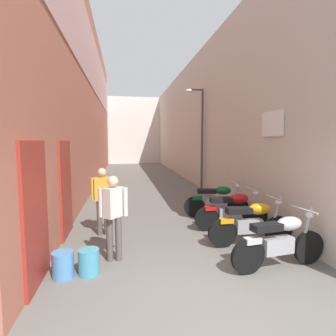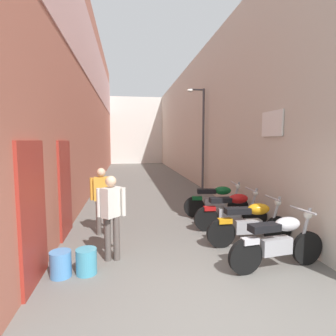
{
  "view_description": "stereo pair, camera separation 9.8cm",
  "coord_description": "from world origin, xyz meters",
  "px_view_note": "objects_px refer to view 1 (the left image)",
  "views": [
    {
      "loc": [
        -1.12,
        -3.04,
        2.2
      ],
      "look_at": [
        0.21,
        4.9,
        1.38
      ],
      "focal_mm": 28.96,
      "sensor_mm": 36.0,
      "label": 1
    },
    {
      "loc": [
        -1.03,
        -3.05,
        2.2
      ],
      "look_at": [
        0.21,
        4.9,
        1.38
      ],
      "focal_mm": 28.96,
      "sensor_mm": 36.0,
      "label": 2
    }
  ],
  "objects_px": {
    "water_jug_near_door": "(63,265)",
    "motorcycle_third": "(232,210)",
    "pedestrian_by_doorway": "(113,212)",
    "water_jug_beside_first": "(89,262)",
    "pedestrian_mid_alley": "(102,196)",
    "motorcycle_fourth": "(217,200)",
    "motorcycle_nearest": "(280,240)",
    "motorcycle_second": "(252,222)",
    "street_lamp": "(200,131)"
  },
  "relations": [
    {
      "from": "motorcycle_nearest",
      "to": "pedestrian_by_doorway",
      "type": "xyz_separation_m",
      "value": [
        -2.82,
        0.8,
        0.42
      ]
    },
    {
      "from": "motorcycle_third",
      "to": "water_jug_beside_first",
      "type": "relative_size",
      "value": 4.41
    },
    {
      "from": "pedestrian_mid_alley",
      "to": "motorcycle_nearest",
      "type": "bearing_deg",
      "value": -35.66
    },
    {
      "from": "motorcycle_nearest",
      "to": "street_lamp",
      "type": "xyz_separation_m",
      "value": [
        0.7,
        7.35,
        2.09
      ]
    },
    {
      "from": "pedestrian_by_doorway",
      "to": "water_jug_near_door",
      "type": "height_order",
      "value": "pedestrian_by_doorway"
    },
    {
      "from": "motorcycle_fourth",
      "to": "pedestrian_mid_alley",
      "type": "xyz_separation_m",
      "value": [
        -3.11,
        -0.96,
        0.42
      ]
    },
    {
      "from": "motorcycle_nearest",
      "to": "street_lamp",
      "type": "bearing_deg",
      "value": 84.59
    },
    {
      "from": "motorcycle_third",
      "to": "street_lamp",
      "type": "height_order",
      "value": "street_lamp"
    },
    {
      "from": "motorcycle_fourth",
      "to": "motorcycle_second",
      "type": "bearing_deg",
      "value": -90.0
    },
    {
      "from": "water_jug_beside_first",
      "to": "street_lamp",
      "type": "xyz_separation_m",
      "value": [
        3.91,
        7.01,
        2.38
      ]
    },
    {
      "from": "pedestrian_mid_alley",
      "to": "street_lamp",
      "type": "bearing_deg",
      "value": 53.31
    },
    {
      "from": "motorcycle_nearest",
      "to": "motorcycle_fourth",
      "type": "distance_m",
      "value": 3.19
    },
    {
      "from": "motorcycle_nearest",
      "to": "pedestrian_by_doorway",
      "type": "height_order",
      "value": "pedestrian_by_doorway"
    },
    {
      "from": "motorcycle_nearest",
      "to": "motorcycle_fourth",
      "type": "bearing_deg",
      "value": 90.0
    },
    {
      "from": "street_lamp",
      "to": "motorcycle_fourth",
      "type": "bearing_deg",
      "value": -99.5
    },
    {
      "from": "water_jug_near_door",
      "to": "motorcycle_third",
      "type": "bearing_deg",
      "value": 26.07
    },
    {
      "from": "pedestrian_by_doorway",
      "to": "water_jug_beside_first",
      "type": "bearing_deg",
      "value": -130.96
    },
    {
      "from": "motorcycle_third",
      "to": "street_lamp",
      "type": "distance_m",
      "value": 5.72
    },
    {
      "from": "motorcycle_fourth",
      "to": "pedestrian_by_doorway",
      "type": "height_order",
      "value": "pedestrian_by_doorway"
    },
    {
      "from": "motorcycle_nearest",
      "to": "motorcycle_second",
      "type": "relative_size",
      "value": 1.0
    },
    {
      "from": "pedestrian_by_doorway",
      "to": "water_jug_beside_first",
      "type": "xyz_separation_m",
      "value": [
        -0.4,
        -0.46,
        -0.71
      ]
    },
    {
      "from": "water_jug_beside_first",
      "to": "pedestrian_mid_alley",
      "type": "bearing_deg",
      "value": 86.97
    },
    {
      "from": "pedestrian_mid_alley",
      "to": "pedestrian_by_doorway",
      "type": "bearing_deg",
      "value": -78.35
    },
    {
      "from": "motorcycle_fourth",
      "to": "motorcycle_nearest",
      "type": "bearing_deg",
      "value": -90.0
    },
    {
      "from": "motorcycle_nearest",
      "to": "water_jug_near_door",
      "type": "relative_size",
      "value": 4.39
    },
    {
      "from": "motorcycle_second",
      "to": "pedestrian_mid_alley",
      "type": "relative_size",
      "value": 1.18
    },
    {
      "from": "motorcycle_third",
      "to": "pedestrian_by_doorway",
      "type": "height_order",
      "value": "pedestrian_by_doorway"
    },
    {
      "from": "water_jug_near_door",
      "to": "street_lamp",
      "type": "relative_size",
      "value": 0.1
    },
    {
      "from": "motorcycle_fourth",
      "to": "pedestrian_by_doorway",
      "type": "relative_size",
      "value": 1.17
    },
    {
      "from": "motorcycle_nearest",
      "to": "motorcycle_second",
      "type": "height_order",
      "value": "same"
    },
    {
      "from": "motorcycle_fourth",
      "to": "pedestrian_by_doorway",
      "type": "xyz_separation_m",
      "value": [
        -2.82,
        -2.4,
        0.42
      ]
    },
    {
      "from": "motorcycle_third",
      "to": "pedestrian_mid_alley",
      "type": "distance_m",
      "value": 3.15
    },
    {
      "from": "motorcycle_nearest",
      "to": "water_jug_beside_first",
      "type": "relative_size",
      "value": 4.39
    },
    {
      "from": "motorcycle_fourth",
      "to": "motorcycle_third",
      "type": "bearing_deg",
      "value": -89.99
    },
    {
      "from": "water_jug_near_door",
      "to": "water_jug_beside_first",
      "type": "height_order",
      "value": "same"
    },
    {
      "from": "pedestrian_mid_alley",
      "to": "water_jug_beside_first",
      "type": "xyz_separation_m",
      "value": [
        -0.1,
        -1.9,
        -0.71
      ]
    },
    {
      "from": "motorcycle_fourth",
      "to": "water_jug_near_door",
      "type": "distance_m",
      "value": 4.63
    },
    {
      "from": "motorcycle_second",
      "to": "pedestrian_mid_alley",
      "type": "distance_m",
      "value": 3.36
    },
    {
      "from": "motorcycle_third",
      "to": "street_lamp",
      "type": "xyz_separation_m",
      "value": [
        0.7,
        5.27,
        2.09
      ]
    },
    {
      "from": "motorcycle_third",
      "to": "water_jug_near_door",
      "type": "distance_m",
      "value": 4.03
    },
    {
      "from": "motorcycle_nearest",
      "to": "water_jug_near_door",
      "type": "distance_m",
      "value": 3.64
    },
    {
      "from": "pedestrian_by_doorway",
      "to": "street_lamp",
      "type": "height_order",
      "value": "street_lamp"
    },
    {
      "from": "motorcycle_third",
      "to": "pedestrian_mid_alley",
      "type": "height_order",
      "value": "pedestrian_mid_alley"
    },
    {
      "from": "pedestrian_by_doorway",
      "to": "pedestrian_mid_alley",
      "type": "distance_m",
      "value": 1.47
    },
    {
      "from": "motorcycle_third",
      "to": "water_jug_near_door",
      "type": "xyz_separation_m",
      "value": [
        -3.61,
        -1.77,
        -0.29
      ]
    },
    {
      "from": "pedestrian_by_doorway",
      "to": "motorcycle_second",
      "type": "bearing_deg",
      "value": 5.18
    },
    {
      "from": "motorcycle_third",
      "to": "motorcycle_nearest",
      "type": "bearing_deg",
      "value": -90.0
    },
    {
      "from": "pedestrian_mid_alley",
      "to": "street_lamp",
      "type": "distance_m",
      "value": 6.59
    },
    {
      "from": "motorcycle_nearest",
      "to": "motorcycle_third",
      "type": "height_order",
      "value": "same"
    },
    {
      "from": "water_jug_near_door",
      "to": "street_lamp",
      "type": "distance_m",
      "value": 8.59
    }
  ]
}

